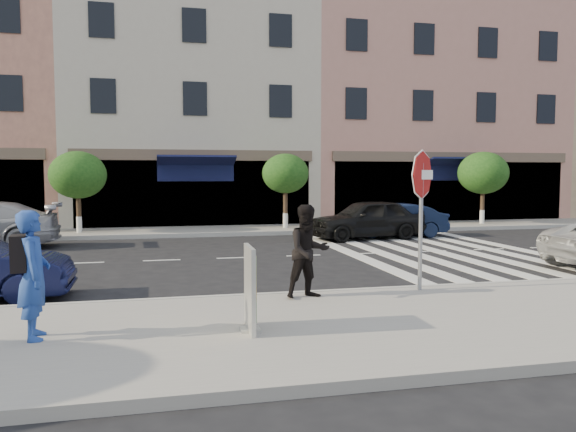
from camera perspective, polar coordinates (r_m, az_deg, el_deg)
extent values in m
plane|color=black|center=(11.96, -2.88, -7.07)|extent=(120.00, 120.00, 0.00)
cube|color=gray|center=(8.37, 1.73, -11.50)|extent=(60.00, 4.50, 0.15)
cube|color=gray|center=(22.75, -7.77, -1.50)|extent=(60.00, 3.00, 0.15)
cube|color=beige|center=(28.76, -10.00, 10.51)|extent=(11.00, 9.00, 11.00)
cube|color=tan|center=(31.87, 12.55, 11.66)|extent=(13.00, 9.00, 13.00)
cylinder|color=#473323|center=(22.58, -20.48, 0.45)|extent=(0.18, 0.18, 1.60)
cylinder|color=silver|center=(22.62, -20.45, -0.81)|extent=(0.20, 0.20, 0.60)
ellipsoid|color=#1B4513|center=(22.54, -20.57, 3.94)|extent=(2.10, 2.10, 1.79)
cylinder|color=#473323|center=(22.95, -0.26, 0.91)|extent=(0.18, 0.18, 1.71)
cylinder|color=silver|center=(22.99, -0.26, -0.46)|extent=(0.20, 0.20, 0.60)
ellipsoid|color=#1B4513|center=(22.91, -0.27, 4.35)|extent=(1.90, 1.90, 1.62)
cylinder|color=#473323|center=(26.43, 19.14, 1.06)|extent=(0.18, 0.18, 1.65)
cylinder|color=silver|center=(26.46, 19.11, -0.07)|extent=(0.20, 0.20, 0.60)
ellipsoid|color=#1B4513|center=(26.40, 19.21, 4.16)|extent=(2.20, 2.20, 1.87)
cylinder|color=gray|center=(10.90, 13.33, -1.08)|extent=(0.10, 0.10, 2.41)
cylinder|color=white|center=(10.85, 13.44, 4.10)|extent=(0.90, 0.32, 0.94)
cylinder|color=#9E1411|center=(10.83, 13.49, 4.10)|extent=(0.84, 0.31, 0.88)
cube|color=white|center=(10.80, 13.56, 4.10)|extent=(0.47, 0.18, 0.18)
imported|color=navy|center=(8.23, -24.42, -5.46)|extent=(0.49, 0.68, 1.73)
imported|color=black|center=(9.98, 2.08, -3.62)|extent=(0.91, 0.77, 1.66)
cube|color=beige|center=(8.09, -3.88, -11.40)|extent=(0.28, 0.28, 0.04)
cube|color=beige|center=(7.95, -3.91, -7.37)|extent=(0.08, 0.78, 1.20)
cube|color=#D88C3F|center=(7.94, -3.62, -7.03)|extent=(0.03, 0.65, 0.92)
imported|color=black|center=(20.57, 8.00, -0.29)|extent=(4.45, 2.25, 1.45)
imported|color=black|center=(21.49, 10.88, -0.42)|extent=(3.86, 1.66, 1.24)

